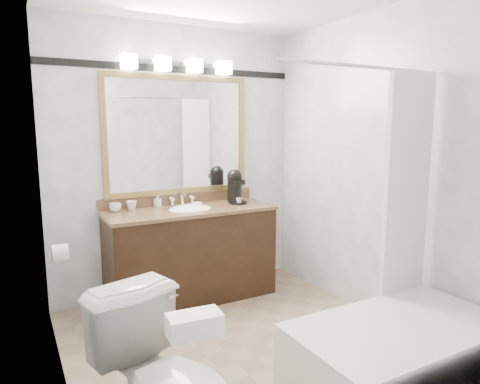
# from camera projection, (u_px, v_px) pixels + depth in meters

# --- Properties ---
(room) EXTENTS (2.42, 2.62, 2.52)m
(room) POSITION_uv_depth(u_px,v_px,m) (245.00, 177.00, 2.92)
(room) COLOR gray
(room) RESTS_ON ground
(vanity) EXTENTS (1.53, 0.58, 0.97)m
(vanity) POSITION_uv_depth(u_px,v_px,m) (191.00, 252.00, 3.93)
(vanity) COLOR black
(vanity) RESTS_ON ground
(mirror) EXTENTS (1.40, 0.04, 1.10)m
(mirror) POSITION_uv_depth(u_px,v_px,m) (178.00, 135.00, 3.99)
(mirror) COLOR olive
(mirror) RESTS_ON room
(vanity_light_bar) EXTENTS (1.02, 0.14, 0.12)m
(vanity_light_bar) POSITION_uv_depth(u_px,v_px,m) (179.00, 65.00, 3.84)
(vanity_light_bar) COLOR silver
(vanity_light_bar) RESTS_ON room
(accent_stripe) EXTENTS (2.40, 0.01, 0.06)m
(accent_stripe) POSITION_uv_depth(u_px,v_px,m) (176.00, 69.00, 3.90)
(accent_stripe) COLOR black
(accent_stripe) RESTS_ON room
(bathtub) EXTENTS (1.30, 0.75, 1.96)m
(bathtub) POSITION_uv_depth(u_px,v_px,m) (399.00, 348.00, 2.55)
(bathtub) COLOR white
(bathtub) RESTS_ON ground
(tp_roll) EXTENTS (0.11, 0.12, 0.12)m
(tp_roll) POSITION_uv_depth(u_px,v_px,m) (60.00, 253.00, 3.04)
(tp_roll) COLOR white
(tp_roll) RESTS_ON room
(tissue_box) EXTENTS (0.21, 0.13, 0.08)m
(tissue_box) POSITION_uv_depth(u_px,v_px,m) (195.00, 324.00, 1.61)
(tissue_box) COLOR white
(tissue_box) RESTS_ON toilet
(coffee_maker) EXTENTS (0.17, 0.21, 0.33)m
(coffee_maker) POSITION_uv_depth(u_px,v_px,m) (235.00, 186.00, 4.12)
(coffee_maker) COLOR black
(coffee_maker) RESTS_ON vanity
(cup_left) EXTENTS (0.12, 0.12, 0.08)m
(cup_left) POSITION_uv_depth(u_px,v_px,m) (115.00, 207.00, 3.72)
(cup_left) COLOR white
(cup_left) RESTS_ON vanity
(cup_right) EXTENTS (0.11, 0.11, 0.08)m
(cup_right) POSITION_uv_depth(u_px,v_px,m) (132.00, 206.00, 3.78)
(cup_right) COLOR white
(cup_right) RESTS_ON vanity
(soap_bottle_a) EXTENTS (0.06, 0.06, 0.11)m
(soap_bottle_a) POSITION_uv_depth(u_px,v_px,m) (158.00, 201.00, 3.92)
(soap_bottle_a) COLOR white
(soap_bottle_a) RESTS_ON vanity
(soap_bar) EXTENTS (0.10, 0.07, 0.03)m
(soap_bar) POSITION_uv_depth(u_px,v_px,m) (197.00, 204.00, 4.02)
(soap_bar) COLOR beige
(soap_bar) RESTS_ON vanity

